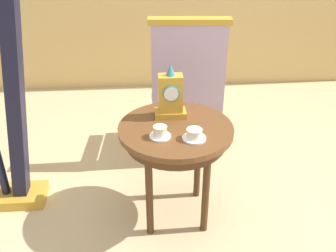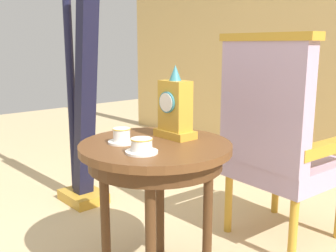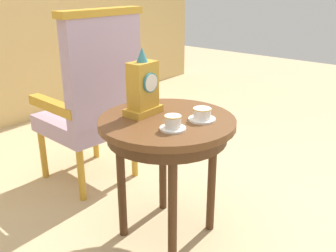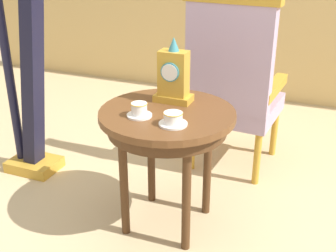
{
  "view_description": "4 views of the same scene",
  "coord_description": "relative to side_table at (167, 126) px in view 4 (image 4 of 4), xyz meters",
  "views": [
    {
      "loc": [
        -0.23,
        -1.85,
        1.74
      ],
      "look_at": [
        -0.1,
        0.02,
        0.68
      ],
      "focal_mm": 40.36,
      "sensor_mm": 36.0,
      "label": 1
    },
    {
      "loc": [
        1.24,
        -1.01,
        1.09
      ],
      "look_at": [
        -0.08,
        0.15,
        0.72
      ],
      "focal_mm": 41.84,
      "sensor_mm": 36.0,
      "label": 2
    },
    {
      "loc": [
        -1.44,
        -1.07,
        1.3
      ],
      "look_at": [
        0.03,
        0.11,
        0.58
      ],
      "focal_mm": 41.66,
      "sensor_mm": 36.0,
      "label": 3
    },
    {
      "loc": [
        0.71,
        -1.79,
        1.47
      ],
      "look_at": [
        -0.08,
        0.13,
        0.54
      ],
      "focal_mm": 46.95,
      "sensor_mm": 36.0,
      "label": 4
    }
  ],
  "objects": [
    {
      "name": "teacup_left",
      "position": [
        -0.1,
        -0.11,
        0.11
      ],
      "size": [
        0.12,
        0.12,
        0.07
      ],
      "color": "white",
      "rests_on": "side_table"
    },
    {
      "name": "ground_plane",
      "position": [
        0.05,
        -0.06,
        -0.58
      ],
      "size": [
        10.0,
        10.0,
        0.0
      ],
      "primitive_type": "plane",
      "color": "tan"
    },
    {
      "name": "harp",
      "position": [
        -1.01,
        0.2,
        0.14
      ],
      "size": [
        0.4,
        0.24,
        1.78
      ],
      "color": "gold",
      "rests_on": "ground"
    },
    {
      "name": "side_table",
      "position": [
        0.0,
        0.0,
        0.0
      ],
      "size": [
        0.68,
        0.68,
        0.66
      ],
      "color": "brown",
      "rests_on": "ground"
    },
    {
      "name": "mantel_clock",
      "position": [
        -0.02,
        0.14,
        0.22
      ],
      "size": [
        0.19,
        0.11,
        0.34
      ],
      "color": "gold",
      "rests_on": "side_table"
    },
    {
      "name": "armchair",
      "position": [
        0.15,
        0.71,
        0.02
      ],
      "size": [
        0.58,
        0.57,
        1.14
      ],
      "color": "#B299B7",
      "rests_on": "ground"
    },
    {
      "name": "teacup_right",
      "position": [
        0.09,
        -0.15,
        0.11
      ],
      "size": [
        0.13,
        0.13,
        0.06
      ],
      "color": "white",
      "rests_on": "side_table"
    }
  ]
}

